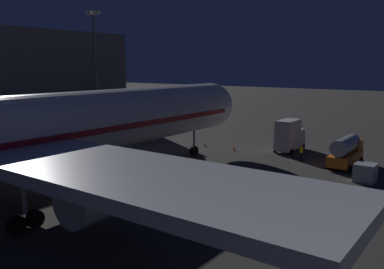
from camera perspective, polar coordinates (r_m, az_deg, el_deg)
name	(u,v)px	position (r m, az deg, el deg)	size (l,w,h in m)	color
ground_plane	(106,183)	(38.19, -12.01, -6.61)	(320.00, 320.00, 0.00)	#383533
jet_bridge	(85,107)	(49.14, -14.74, 3.70)	(19.16, 3.40, 7.28)	#9E9E99
apron_floodlight_mast	(95,62)	(69.79, -13.41, 9.82)	(2.90, 0.50, 19.26)	#59595E
fuel_tanker	(346,151)	(46.06, 20.77, -2.14)	(2.46, 6.26, 3.15)	orange
ops_van	(289,136)	(51.87, 13.47, -0.15)	(2.36, 5.37, 3.98)	silver
baggage_container_far_row	(365,173)	(40.69, 23.08, -4.94)	(1.80, 1.88, 1.70)	#B7BABF
ground_crew_under_port_wing	(301,152)	(47.34, 15.03, -2.33)	(0.40, 0.40, 1.82)	black
traffic_cone_nose_port	(234,148)	(51.36, 5.90, -1.96)	(0.36, 0.36, 0.55)	orange
traffic_cone_nose_starboard	(205,144)	(53.68, 1.85, -1.41)	(0.36, 0.36, 0.55)	orange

